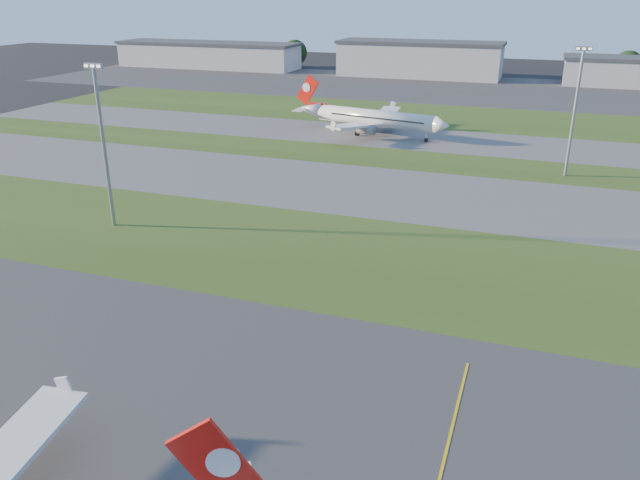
% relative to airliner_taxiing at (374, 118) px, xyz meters
% --- Properties ---
extents(grass_strip_a, '(300.00, 34.00, 0.01)m').
position_rel_airliner_taxiing_xyz_m(grass_strip_a, '(32.51, -80.13, -4.52)').
color(grass_strip_a, '#2A4617').
rests_on(grass_strip_a, ground).
extents(taxiway_a, '(300.00, 32.00, 0.01)m').
position_rel_airliner_taxiing_xyz_m(taxiway_a, '(32.51, -47.13, -4.52)').
color(taxiway_a, '#515154').
rests_on(taxiway_a, ground).
extents(grass_strip_b, '(300.00, 18.00, 0.01)m').
position_rel_airliner_taxiing_xyz_m(grass_strip_b, '(32.51, -22.13, -4.52)').
color(grass_strip_b, '#2A4617').
rests_on(grass_strip_b, ground).
extents(taxiway_b, '(300.00, 26.00, 0.01)m').
position_rel_airliner_taxiing_xyz_m(taxiway_b, '(32.51, -0.13, -4.52)').
color(taxiway_b, '#515154').
rests_on(taxiway_b, ground).
extents(grass_strip_c, '(300.00, 40.00, 0.01)m').
position_rel_airliner_taxiing_xyz_m(grass_strip_c, '(32.51, 32.87, -4.52)').
color(grass_strip_c, '#2A4617').
rests_on(grass_strip_c, ground).
extents(apron_far, '(400.00, 80.00, 0.01)m').
position_rel_airliner_taxiing_xyz_m(apron_far, '(32.51, 92.87, -4.52)').
color(apron_far, '#333335').
rests_on(apron_far, ground).
extents(airliner_taxiing, '(40.89, 34.34, 12.89)m').
position_rel_airliner_taxiing_xyz_m(airliner_taxiing, '(0.00, 0.00, 0.00)').
color(airliner_taxiing, silver).
rests_on(airliner_taxiing, ground).
extents(light_mast_west, '(3.20, 0.70, 25.80)m').
position_rel_airliner_taxiing_xyz_m(light_mast_west, '(-22.49, -80.13, 10.29)').
color(light_mast_west, gray).
rests_on(light_mast_west, ground).
extents(light_mast_centre, '(3.20, 0.70, 25.80)m').
position_rel_airliner_taxiing_xyz_m(light_mast_centre, '(47.51, -24.13, 10.29)').
color(light_mast_centre, gray).
rests_on(light_mast_centre, ground).
extents(hangar_far_west, '(91.80, 23.00, 12.20)m').
position_rel_airliner_taxiing_xyz_m(hangar_far_west, '(-117.49, 122.87, 1.61)').
color(hangar_far_west, '#94969B').
rests_on(hangar_far_west, ground).
extents(hangar_west, '(71.40, 23.00, 15.20)m').
position_rel_airliner_taxiing_xyz_m(hangar_west, '(-12.49, 122.87, 3.11)').
color(hangar_west, '#94969B').
rests_on(hangar_west, ground).
extents(tree_far_west, '(11.00, 11.00, 12.00)m').
position_rel_airliner_taxiing_xyz_m(tree_far_west, '(-157.49, 135.87, 1.96)').
color(tree_far_west, black).
rests_on(tree_far_west, ground).
extents(tree_west, '(12.10, 12.10, 13.20)m').
position_rel_airliner_taxiing_xyz_m(tree_west, '(-77.49, 137.87, 2.61)').
color(tree_west, black).
rests_on(tree_west, ground).
extents(tree_mid_west, '(9.90, 9.90, 10.80)m').
position_rel_airliner_taxiing_xyz_m(tree_mid_west, '(12.51, 133.87, 1.31)').
color(tree_mid_west, black).
rests_on(tree_mid_west, ground).
extents(tree_mid_east, '(11.55, 11.55, 12.60)m').
position_rel_airliner_taxiing_xyz_m(tree_mid_east, '(72.51, 136.87, 2.28)').
color(tree_mid_east, black).
rests_on(tree_mid_east, ground).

